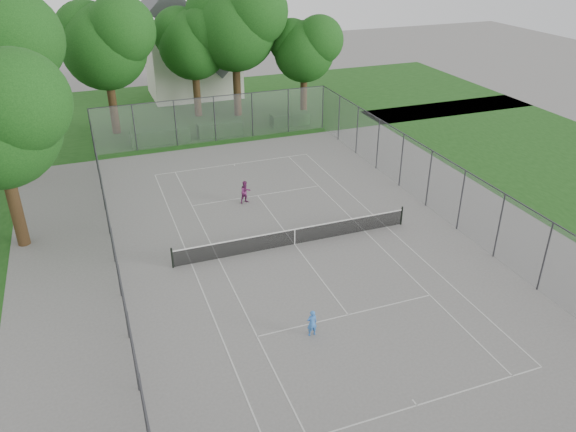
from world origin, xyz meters
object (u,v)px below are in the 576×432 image
object	(u,v)px
tennis_net	(295,236)
house	(192,52)
woman_player	(246,192)
girl_player	(312,323)

from	to	relation	value
tennis_net	house	xyz separation A→B (m)	(1.34, 30.83, 3.65)
house	woman_player	size ratio (longest dim) A/B	7.36
tennis_net	house	world-z (taller)	house
house	girl_player	bearing A→B (deg)	-95.01
woman_player	girl_player	bearing A→B (deg)	-108.10
house	tennis_net	bearing A→B (deg)	-92.49
tennis_net	girl_player	xyz separation A→B (m)	(-1.98, -7.07, 0.09)
tennis_net	woman_player	xyz separation A→B (m)	(-0.96, 5.71, 0.19)
girl_player	woman_player	distance (m)	12.82
girl_player	woman_player	world-z (taller)	woman_player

